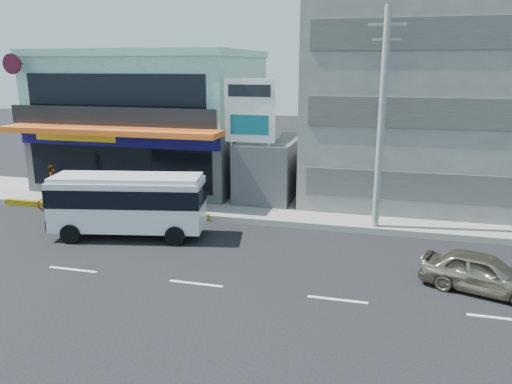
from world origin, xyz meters
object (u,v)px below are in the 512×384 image
at_px(shop_building, 156,122).
at_px(utility_pole_near, 381,121).
at_px(motorcycle_rider, 55,196).
at_px(sedan, 482,272).
at_px(concrete_building, 460,75).
at_px(minibus, 128,200).
at_px(satellite_dish, 267,140).
at_px(billboard, 250,118).

xyz_separation_m(shop_building, utility_pole_near, (14.00, -6.55, 1.15)).
bearing_deg(motorcycle_rider, sedan, -13.56).
height_order(shop_building, motorcycle_rider, shop_building).
distance_m(concrete_building, minibus, 19.14).
bearing_deg(utility_pole_near, concrete_building, 62.24).
bearing_deg(satellite_dish, concrete_building, 21.80).
xyz_separation_m(concrete_building, minibus, (-14.73, -11.00, -5.32)).
bearing_deg(utility_pole_near, satellite_dish, 149.04).
xyz_separation_m(satellite_dish, sedan, (9.69, -9.10, -2.89)).
height_order(utility_pole_near, motorcycle_rider, utility_pole_near).
height_order(shop_building, concrete_building, concrete_building).
bearing_deg(billboard, concrete_building, 28.92).
relative_size(minibus, sedan, 1.75).
distance_m(billboard, sedan, 13.23).
height_order(billboard, minibus, billboard).
relative_size(concrete_building, minibus, 2.27).
distance_m(concrete_building, billboard, 12.17).
bearing_deg(shop_building, concrete_building, 3.35).
relative_size(satellite_dish, motorcycle_rider, 0.61).
xyz_separation_m(satellite_dish, motorcycle_rider, (-10.60, -4.20, -2.77)).
xyz_separation_m(concrete_building, utility_pole_near, (-4.00, -7.60, -1.85)).
relative_size(utility_pole_near, sedan, 2.49).
bearing_deg(sedan, concrete_building, 17.07).
relative_size(shop_building, minibus, 1.76).
distance_m(shop_building, billboard, 8.92).
distance_m(shop_building, minibus, 10.72).
relative_size(shop_building, utility_pole_near, 1.24).
xyz_separation_m(billboard, utility_pole_near, (6.50, -1.80, 0.22)).
bearing_deg(minibus, billboard, 50.85).
height_order(billboard, motorcycle_rider, billboard).
bearing_deg(billboard, minibus, -129.15).
bearing_deg(billboard, shop_building, 147.68).
distance_m(billboard, minibus, 7.44).
height_order(concrete_building, billboard, concrete_building).
bearing_deg(satellite_dish, billboard, -105.52).
bearing_deg(minibus, shop_building, 108.20).
distance_m(concrete_building, satellite_dish, 11.30).
relative_size(billboard, motorcycle_rider, 2.82).
bearing_deg(utility_pole_near, shop_building, 154.94).
height_order(shop_building, sedan, shop_building).
distance_m(minibus, motorcycle_rider, 6.56).
bearing_deg(satellite_dish, utility_pole_near, -30.96).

